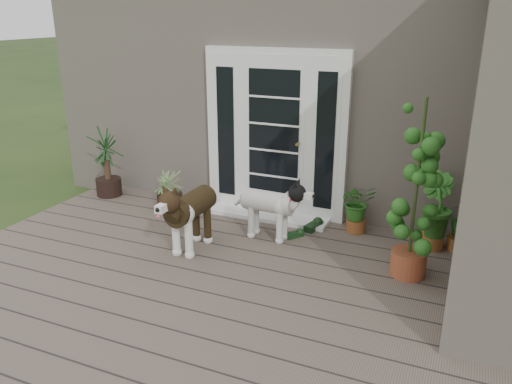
% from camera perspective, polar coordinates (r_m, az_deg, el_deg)
% --- Properties ---
extents(deck, '(6.20, 4.60, 0.12)m').
position_cam_1_polar(deck, '(5.04, -5.10, -11.86)').
color(deck, '#6B5B4C').
rests_on(deck, ground).
extents(house_main, '(7.40, 4.00, 3.10)m').
position_cam_1_polar(house_main, '(8.35, 8.66, 11.67)').
color(house_main, '#665E54').
rests_on(house_main, ground).
extents(door_unit, '(1.90, 0.14, 2.15)m').
position_cam_1_polar(door_unit, '(6.55, 2.13, 6.52)').
color(door_unit, white).
rests_on(door_unit, deck).
extents(door_step, '(1.60, 0.40, 0.05)m').
position_cam_1_polar(door_step, '(6.70, 1.40, -2.63)').
color(door_step, white).
rests_on(door_step, deck).
extents(brindle_dog, '(0.41, 0.93, 0.77)m').
position_cam_1_polar(brindle_dog, '(5.73, -7.27, -2.87)').
color(brindle_dog, '#332612').
rests_on(brindle_dog, deck).
extents(white_dog, '(0.83, 0.39, 0.68)m').
position_cam_1_polar(white_dog, '(5.98, 1.37, -2.22)').
color(white_dog, white).
rests_on(white_dog, deck).
extents(spider_plant, '(0.60, 0.60, 0.61)m').
position_cam_1_polar(spider_plant, '(6.96, -9.74, 0.45)').
color(spider_plant, '#96B36E').
rests_on(spider_plant, deck).
extents(yucca, '(0.69, 0.69, 1.00)m').
position_cam_1_polar(yucca, '(7.65, -16.47, 3.21)').
color(yucca, black).
rests_on(yucca, deck).
extents(herb_a, '(0.56, 0.56, 0.53)m').
position_cam_1_polar(herb_a, '(6.30, 11.29, -2.13)').
color(herb_a, '#245618').
rests_on(herb_a, deck).
extents(herb_b, '(0.62, 0.62, 0.66)m').
position_cam_1_polar(herb_b, '(6.08, 19.37, -3.06)').
color(herb_b, '#245E1B').
rests_on(herb_b, deck).
extents(herb_c, '(0.45, 0.45, 0.49)m').
position_cam_1_polar(herb_c, '(6.17, 22.22, -3.97)').
color(herb_c, '#1C611B').
rests_on(herb_c, deck).
extents(sapling, '(0.72, 0.72, 1.90)m').
position_cam_1_polar(sapling, '(5.16, 17.62, 0.43)').
color(sapling, '#1C631E').
rests_on(sapling, deck).
extents(clog_left, '(0.24, 0.37, 0.10)m').
position_cam_1_polar(clog_left, '(6.36, 6.49, -3.75)').
color(clog_left, black).
rests_on(clog_left, deck).
extents(clog_right, '(0.25, 0.28, 0.08)m').
position_cam_1_polar(clog_right, '(6.13, 4.36, -4.74)').
color(clog_right, black).
rests_on(clog_right, deck).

